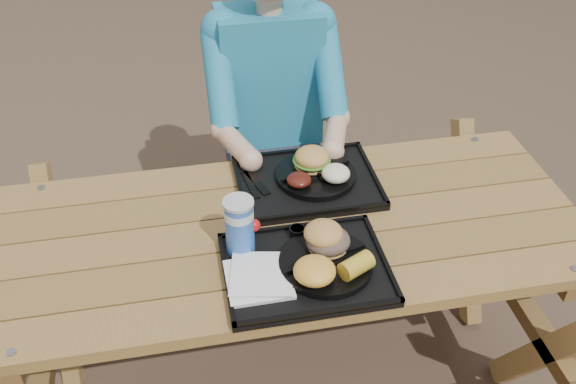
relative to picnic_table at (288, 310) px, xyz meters
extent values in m
plane|color=#999999|center=(0.00, 0.00, -0.38)|extent=(60.00, 60.00, 0.00)
cube|color=black|center=(0.01, -0.20, 0.39)|extent=(0.45, 0.35, 0.02)
cube|color=black|center=(0.10, 0.19, 0.39)|extent=(0.45, 0.35, 0.02)
cylinder|color=black|center=(0.07, -0.21, 0.41)|extent=(0.26, 0.26, 0.02)
cylinder|color=black|center=(0.13, 0.20, 0.41)|extent=(0.26, 0.26, 0.02)
cube|color=white|center=(-0.13, -0.23, 0.40)|extent=(0.17, 0.17, 0.02)
cylinder|color=blue|center=(-0.15, -0.09, 0.48)|extent=(0.08, 0.08, 0.16)
cylinder|color=black|center=(0.01, -0.07, 0.41)|extent=(0.05, 0.05, 0.03)
cylinder|color=gold|center=(0.07, -0.07, 0.41)|extent=(0.05, 0.05, 0.03)
ellipsoid|color=#FABA41|center=(0.02, -0.27, 0.44)|extent=(0.11, 0.11, 0.06)
cube|color=black|center=(-0.06, 0.21, 0.40)|extent=(0.07, 0.15, 0.01)
ellipsoid|color=#4F170F|center=(0.06, 0.15, 0.43)|extent=(0.08, 0.08, 0.04)
ellipsoid|color=white|center=(0.18, 0.15, 0.44)|extent=(0.09, 0.09, 0.05)
camera|label=1|loc=(-0.28, -1.44, 1.64)|focal=40.00mm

